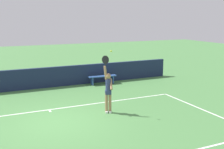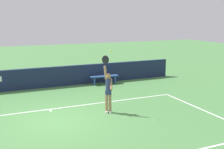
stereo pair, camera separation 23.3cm
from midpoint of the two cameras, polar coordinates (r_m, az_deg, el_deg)
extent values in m
plane|color=#4B8345|center=(10.86, -10.33, -9.36)|extent=(60.00, 60.00, 0.00)
cube|color=white|center=(12.29, -12.00, -6.91)|extent=(11.84, 0.08, 0.00)
cube|color=white|center=(12.52, 18.69, -6.93)|extent=(0.08, 5.55, 0.00)
cube|color=white|center=(12.15, -11.86, -7.12)|extent=(0.08, 0.30, 0.00)
cube|color=#182343|center=(15.86, -14.92, -0.76)|extent=(16.78, 0.20, 1.13)
cylinder|color=#9C7752|center=(11.54, 0.18, -5.76)|extent=(0.12, 0.12, 0.82)
cylinder|color=#9C7752|center=(11.53, -0.54, -5.78)|extent=(0.12, 0.12, 0.82)
cube|color=white|center=(11.63, 0.19, -7.54)|extent=(0.17, 0.26, 0.07)
cube|color=white|center=(11.62, -0.53, -7.56)|extent=(0.17, 0.26, 0.07)
cylinder|color=navy|center=(11.34, -0.18, -2.41)|extent=(0.22, 0.22, 0.58)
cube|color=navy|center=(11.41, -0.18, -3.62)|extent=(0.30, 0.27, 0.16)
sphere|color=#9C7752|center=(11.25, -0.18, -0.33)|extent=(0.22, 0.22, 0.22)
cylinder|color=#9C7752|center=(11.21, -0.73, 0.37)|extent=(0.17, 0.14, 0.55)
cylinder|color=#9C7752|center=(11.27, 0.39, -1.98)|extent=(0.22, 0.42, 0.42)
ellipsoid|color=black|center=(11.12, -0.74, 3.01)|extent=(0.31, 0.13, 0.37)
cylinder|color=black|center=(11.15, -0.74, 2.04)|extent=(0.03, 0.03, 0.18)
sphere|color=#C8DB34|center=(10.86, 0.41, 4.76)|extent=(0.07, 0.07, 0.07)
cube|color=#2C4E90|center=(16.34, -1.17, -0.34)|extent=(1.67, 0.47, 0.05)
cube|color=#2C4E90|center=(16.20, -3.27, -1.31)|extent=(0.08, 0.32, 0.47)
cube|color=#2C4E90|center=(16.59, 0.89, -0.99)|extent=(0.08, 0.32, 0.47)
camera|label=1|loc=(0.12, -89.40, 0.12)|focal=45.13mm
camera|label=2|loc=(0.12, 90.60, -0.12)|focal=45.13mm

